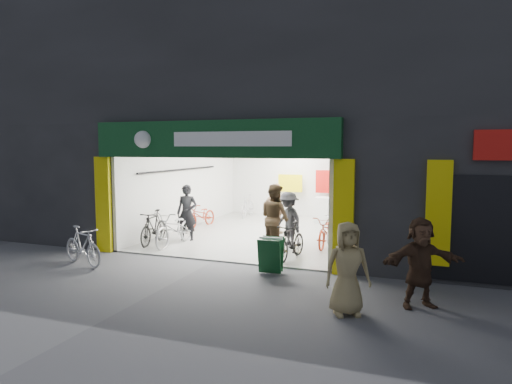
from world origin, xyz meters
The scene contains 17 objects.
ground centered at (0.00, 0.00, 0.00)m, with size 60.00×60.00×0.00m, color #56565B.
building centered at (0.91, 4.99, 4.31)m, with size 17.00×10.27×8.00m.
bike_left_front centered at (-1.80, 1.24, 0.52)m, with size 0.69×1.98×1.04m, color #A5A6AA.
bike_left_midfront centered at (-2.50, 1.19, 0.51)m, with size 0.48×1.69×1.01m, color black.
bike_left_midback centered at (-2.50, 4.20, 0.44)m, with size 0.59×1.68×0.88m, color #99240D.
bike_left_back centered at (-1.80, 6.95, 0.47)m, with size 0.44×1.55×0.93m, color silver.
bike_right_front centered at (1.80, 0.79, 0.48)m, with size 0.45×1.61×0.97m, color black.
bike_right_mid centered at (2.34, 2.65, 0.45)m, with size 0.60×1.73×0.91m, color #9B260E.
bike_right_back centered at (2.50, 3.21, 0.48)m, with size 0.45×1.58×0.95m, color silver.
parked_bike centered at (-2.80, -1.43, 0.48)m, with size 0.45×1.58×0.95m, color silver.
customer_a centered at (-1.80, 1.93, 0.87)m, with size 0.63×0.41×1.73m, color black.
customer_b centered at (1.08, 1.68, 0.93)m, with size 0.90×0.70×1.85m, color #342617.
customer_c centered at (1.31, 2.23, 0.80)m, with size 1.03×0.59×1.59m, color black.
customer_d centered at (0.42, 3.89, 0.84)m, with size 0.99×0.41×1.68m, color #977758.
pedestrian_near centered at (3.73, -2.47, 0.80)m, with size 0.78×0.51×1.60m, color #928155.
pedestrian_far centered at (4.89, -1.66, 0.81)m, with size 1.51×0.48×1.63m, color #3E291C.
sandwich_board centered at (1.70, -0.50, 0.44)m, with size 0.56×0.57×0.80m.
Camera 1 is at (4.92, -10.12, 2.86)m, focal length 32.00 mm.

